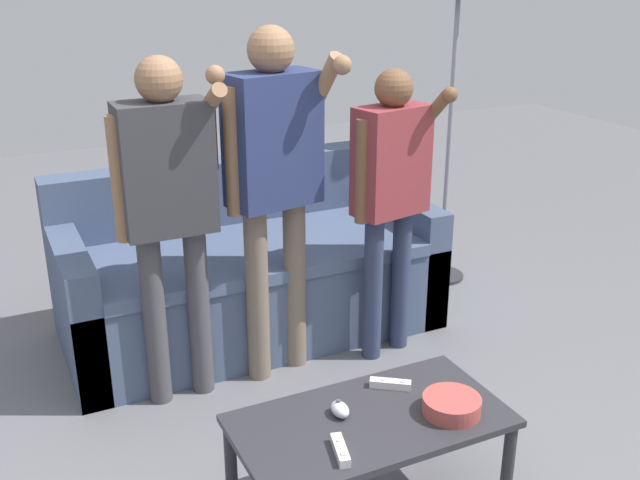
# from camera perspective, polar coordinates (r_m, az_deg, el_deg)

# --- Properties ---
(couch) EXTENTS (1.91, 0.91, 0.85)m
(couch) POSITION_cam_1_polar(r_m,az_deg,el_deg) (3.92, -5.66, -2.59)
(couch) COLOR #475675
(couch) RESTS_ON ground
(coffee_table) EXTENTS (0.94, 0.49, 0.40)m
(coffee_table) POSITION_cam_1_polar(r_m,az_deg,el_deg) (2.62, 3.91, -14.51)
(coffee_table) COLOR #2D2D33
(coffee_table) RESTS_ON ground
(snack_bowl) EXTENTS (0.20, 0.20, 0.06)m
(snack_bowl) POSITION_cam_1_polar(r_m,az_deg,el_deg) (2.63, 10.15, -12.47)
(snack_bowl) COLOR #B24C47
(snack_bowl) RESTS_ON coffee_table
(game_remote_nunchuk) EXTENTS (0.06, 0.09, 0.05)m
(game_remote_nunchuk) POSITION_cam_1_polar(r_m,az_deg,el_deg) (2.58, 1.55, -12.97)
(game_remote_nunchuk) COLOR white
(game_remote_nunchuk) RESTS_ON coffee_table
(player_left) EXTENTS (0.45, 0.29, 1.52)m
(player_left) POSITION_cam_1_polar(r_m,az_deg,el_deg) (3.10, -11.69, 3.47)
(player_left) COLOR #47474C
(player_left) RESTS_ON ground
(player_center) EXTENTS (0.51, 0.36, 1.61)m
(player_center) POSITION_cam_1_polar(r_m,az_deg,el_deg) (3.24, -3.58, 5.70)
(player_center) COLOR #756656
(player_center) RESTS_ON ground
(player_right) EXTENTS (0.45, 0.30, 1.41)m
(player_right) POSITION_cam_1_polar(r_m,az_deg,el_deg) (3.46, 5.52, 4.46)
(player_right) COLOR #2D3856
(player_right) RESTS_ON ground
(game_remote_wand_near) EXTENTS (0.14, 0.12, 0.03)m
(game_remote_wand_near) POSITION_cam_1_polar(r_m,az_deg,el_deg) (2.75, 5.47, -11.04)
(game_remote_wand_near) COLOR white
(game_remote_wand_near) RESTS_ON coffee_table
(game_remote_wand_far) EXTENTS (0.07, 0.15, 0.03)m
(game_remote_wand_far) POSITION_cam_1_polar(r_m,az_deg,el_deg) (2.42, 1.59, -15.94)
(game_remote_wand_far) COLOR white
(game_remote_wand_far) RESTS_ON coffee_table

